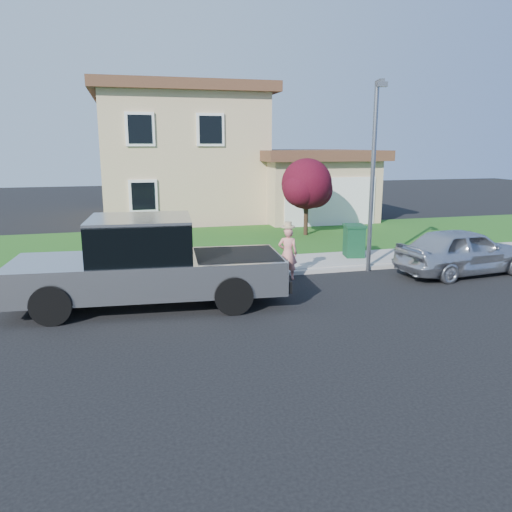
{
  "coord_description": "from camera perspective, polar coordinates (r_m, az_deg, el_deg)",
  "views": [
    {
      "loc": [
        -2.97,
        -11.22,
        3.92
      ],
      "look_at": [
        0.09,
        0.53,
        1.2
      ],
      "focal_mm": 35.0,
      "sensor_mm": 36.0,
      "label": 1
    }
  ],
  "objects": [
    {
      "name": "house",
      "position": [
        27.95,
        -5.89,
        11.0
      ],
      "size": [
        14.0,
        11.3,
        6.85
      ],
      "color": "tan",
      "rests_on": "ground"
    },
    {
      "name": "sidewalk",
      "position": [
        16.19,
        0.01,
        -1.12
      ],
      "size": [
        40.0,
        2.0,
        0.15
      ],
      "primitive_type": "cube",
      "color": "gray",
      "rests_on": "ground"
    },
    {
      "name": "sedan",
      "position": [
        16.58,
        22.6,
        0.54
      ],
      "size": [
        4.43,
        2.16,
        1.46
      ],
      "primitive_type": "imported",
      "rotation": [
        0.0,
        0.0,
        1.68
      ],
      "color": "silver",
      "rests_on": "ground"
    },
    {
      "name": "pickup_truck",
      "position": [
        12.57,
        -12.25,
        -0.97
      ],
      "size": [
        6.88,
        2.86,
        2.21
      ],
      "rotation": [
        0.0,
        0.0,
        -0.08
      ],
      "color": "black",
      "rests_on": "ground"
    },
    {
      "name": "woman",
      "position": [
        14.73,
        3.65,
        0.43
      ],
      "size": [
        0.67,
        0.56,
        1.72
      ],
      "rotation": [
        0.0,
        0.0,
        2.77
      ],
      "color": "#DB8178",
      "rests_on": "ground"
    },
    {
      "name": "street_lamp",
      "position": [
        15.73,
        13.29,
        9.93
      ],
      "size": [
        0.37,
        0.75,
        5.74
      ],
      "rotation": [
        0.0,
        0.0,
        -0.24
      ],
      "color": "slate",
      "rests_on": "ground"
    },
    {
      "name": "curb",
      "position": [
        15.17,
        1.06,
        -2.13
      ],
      "size": [
        40.0,
        0.2,
        0.12
      ],
      "primitive_type": "cube",
      "color": "gray",
      "rests_on": "ground"
    },
    {
      "name": "lawn",
      "position": [
        20.49,
        -3.17,
        1.7
      ],
      "size": [
        40.0,
        7.0,
        0.1
      ],
      "primitive_type": "cube",
      "color": "#1D4914",
      "rests_on": "ground"
    },
    {
      "name": "ornamental_tree",
      "position": [
        21.51,
        5.88,
        7.93
      ],
      "size": [
        2.38,
        2.15,
        3.27
      ],
      "color": "black",
      "rests_on": "lawn"
    },
    {
      "name": "ground",
      "position": [
        12.25,
        0.2,
        -6.04
      ],
      "size": [
        80.0,
        80.0,
        0.0
      ],
      "primitive_type": "plane",
      "color": "black",
      "rests_on": "ground"
    },
    {
      "name": "trash_bin",
      "position": [
        17.44,
        11.14,
        1.77
      ],
      "size": [
        0.81,
        0.89,
        1.1
      ],
      "rotation": [
        0.0,
        0.0,
        -0.2
      ],
      "color": "#103B22",
      "rests_on": "sidewalk"
    }
  ]
}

